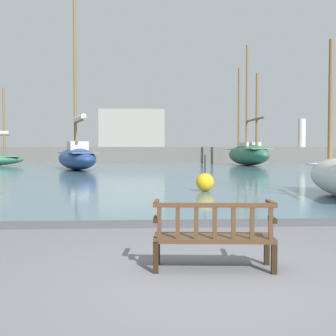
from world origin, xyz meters
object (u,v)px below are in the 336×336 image
Objects in this scene: sailboat_mid_port at (76,156)px; sailboat_nearest_port at (248,153)px; channel_buoy at (205,182)px; park_bench at (214,235)px.

sailboat_mid_port reaches higher than sailboat_nearest_port.
sailboat_nearest_port is at bearing 73.18° from channel_buoy.
park_bench is at bearing -104.57° from sailboat_nearest_port.
sailboat_nearest_port is at bearing 31.38° from sailboat_mid_port.
park_bench is 10.39m from channel_buoy.
sailboat_nearest_port is 9.60× the size of channel_buoy.
park_bench is 42.12m from sailboat_nearest_port.
park_bench is 30.97m from sailboat_mid_port.
channel_buoy is at bearing -106.82° from sailboat_nearest_port.
sailboat_nearest_port reaches higher than park_bench.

